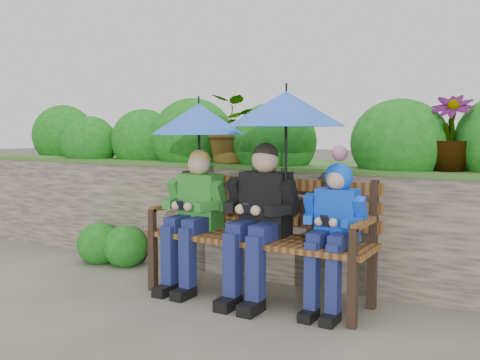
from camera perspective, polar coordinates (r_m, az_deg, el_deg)
The scene contains 8 objects.
ground at distance 4.44m, azimuth -0.66°, elevation -12.40°, with size 60.00×60.00×0.00m, color #525244.
garden_backdrop at distance 5.72m, azimuth 7.45°, elevation -1.97°, with size 8.00×2.87×1.76m.
park_bench at distance 4.34m, azimuth 2.33°, elevation -5.20°, with size 1.86×0.55×0.98m.
boy_left at distance 4.56m, azimuth -4.96°, elevation -3.29°, with size 0.52×0.60×1.19m.
boy_middle at distance 4.22m, azimuth 2.08°, elevation -3.62°, with size 0.57×0.66×1.25m.
boy_right at distance 4.01m, azimuth 9.94°, elevation -4.48°, with size 0.46×0.56×1.11m.
umbrella_left at distance 4.56m, azimuth -4.42°, elevation 6.51°, with size 0.81×0.81×0.91m.
umbrella_right at distance 4.11m, azimuth 4.94°, elevation 7.56°, with size 0.95×0.95×0.96m.
Camera 1 is at (2.16, -3.63, 1.36)m, focal length 40.00 mm.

